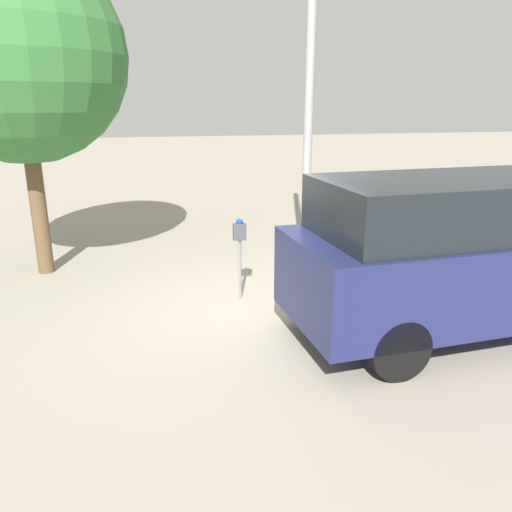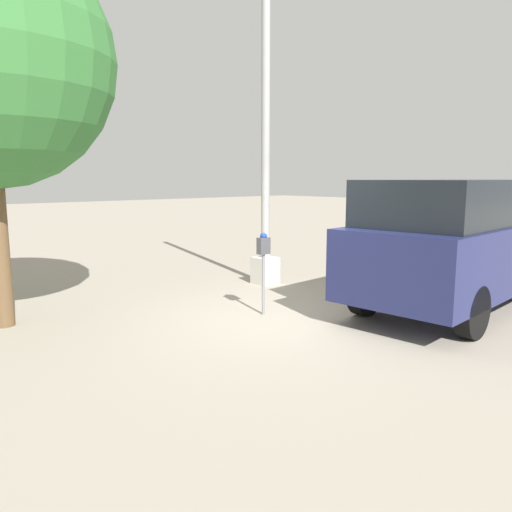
% 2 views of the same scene
% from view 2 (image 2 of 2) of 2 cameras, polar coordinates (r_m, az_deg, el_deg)
% --- Properties ---
extents(ground_plane, '(80.00, 80.00, 0.00)m').
position_cam_2_polar(ground_plane, '(7.83, 4.00, -7.11)').
color(ground_plane, gray).
extents(parking_meter_near, '(0.20, 0.11, 1.32)m').
position_cam_2_polar(parking_meter_near, '(7.83, 0.86, 0.17)').
color(parking_meter_near, gray).
rests_on(parking_meter_near, ground).
extents(lamp_post, '(0.44, 0.44, 6.56)m').
position_cam_2_polar(lamp_post, '(10.12, 1.09, 9.64)').
color(lamp_post, beige).
rests_on(lamp_post, ground).
extents(parked_van, '(4.78, 2.17, 2.13)m').
position_cam_2_polar(parked_van, '(8.83, 22.09, 1.76)').
color(parked_van, navy).
rests_on(parked_van, ground).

